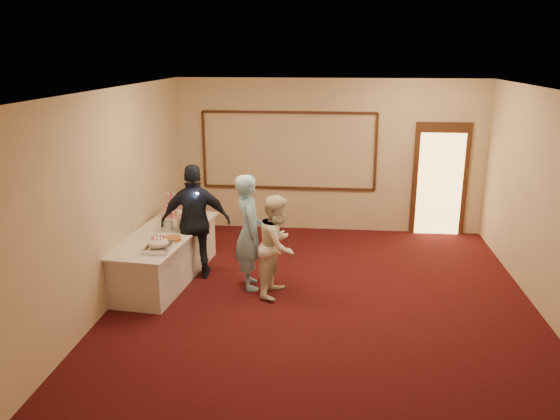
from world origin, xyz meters
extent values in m
plane|color=black|center=(0.00, 0.00, 0.00)|extent=(7.00, 7.00, 0.00)
cube|color=beige|center=(0.00, 3.50, 1.50)|extent=(6.00, 0.04, 3.00)
cube|color=beige|center=(0.00, -3.50, 1.50)|extent=(6.00, 0.04, 3.00)
cube|color=beige|center=(-3.00, 0.00, 1.50)|extent=(0.04, 7.00, 3.00)
cube|color=beige|center=(3.00, 0.00, 1.50)|extent=(0.04, 7.00, 3.00)
cube|color=white|center=(0.00, 0.00, 3.00)|extent=(6.00, 7.00, 0.04)
cube|color=#351B10|center=(-0.80, 3.47, 0.85)|extent=(3.40, 0.04, 0.05)
cube|color=#351B10|center=(-0.80, 3.47, 2.35)|extent=(3.40, 0.04, 0.05)
cube|color=#351B10|center=(-2.50, 3.47, 1.60)|extent=(0.05, 0.04, 1.50)
cube|color=#351B10|center=(0.90, 3.47, 1.60)|extent=(0.05, 0.04, 1.50)
cube|color=#351B10|center=(2.15, 3.46, 1.10)|extent=(1.05, 0.06, 2.20)
cube|color=#FFBF66|center=(2.15, 3.43, 1.00)|extent=(0.85, 0.02, 2.00)
cube|color=silver|center=(-2.51, 0.70, 0.37)|extent=(1.11, 2.46, 0.74)
cube|color=silver|center=(-2.51, 0.70, 0.76)|extent=(1.23, 2.60, 0.03)
cube|color=#B0B4B7|center=(-2.35, -0.05, 0.79)|extent=(0.37, 0.47, 0.04)
ellipsoid|color=white|center=(-2.35, -0.05, 0.88)|extent=(0.30, 0.30, 0.13)
cube|color=silver|center=(-2.25, 0.08, 0.81)|extent=(0.17, 0.29, 0.01)
cylinder|color=#D15079|center=(-2.64, 1.57, 0.99)|extent=(0.02, 0.02, 0.43)
cylinder|color=#D15079|center=(-2.64, 1.57, 0.78)|extent=(0.32, 0.32, 0.01)
cylinder|color=#D15079|center=(-2.64, 1.57, 0.95)|extent=(0.25, 0.25, 0.01)
cylinder|color=#D15079|center=(-2.64, 1.57, 1.12)|extent=(0.17, 0.17, 0.01)
cylinder|color=white|center=(-2.49, 0.84, 0.85)|extent=(0.19, 0.19, 0.16)
cylinder|color=white|center=(-2.49, 0.84, 0.93)|extent=(0.20, 0.20, 0.01)
cylinder|color=white|center=(-2.29, 1.02, 0.84)|extent=(0.18, 0.18, 0.15)
cylinder|color=white|center=(-2.29, 1.02, 0.92)|extent=(0.19, 0.19, 0.01)
cylinder|color=white|center=(-2.26, 0.32, 0.78)|extent=(0.30, 0.30, 0.01)
cylinder|color=#975926|center=(-2.26, 0.32, 0.81)|extent=(0.26, 0.26, 0.05)
imported|color=#8ECCEE|center=(-1.14, 0.54, 0.88)|extent=(0.59, 0.74, 1.76)
imported|color=white|center=(-0.69, 0.34, 0.76)|extent=(0.71, 0.84, 1.51)
imported|color=black|center=(-2.03, 0.83, 0.92)|extent=(1.14, 0.62, 1.83)
cube|color=white|center=(-1.97, 0.71, 1.40)|extent=(0.08, 0.05, 0.05)
camera|label=1|loc=(0.12, -7.12, 3.48)|focal=35.00mm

